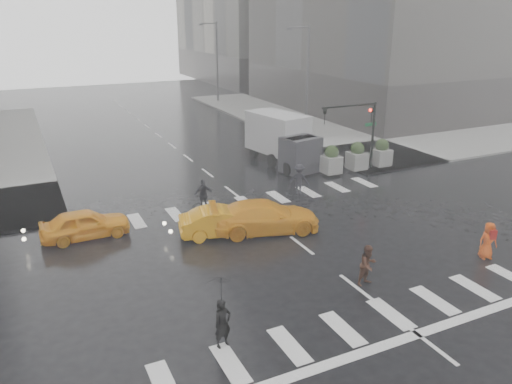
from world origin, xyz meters
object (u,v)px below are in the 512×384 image
pedestrian_brown (368,265)px  taxi_mid (224,222)px  traffic_signal_pole (361,123)px  taxi_front (85,224)px  pedestrian_orange (488,240)px  box_truck (283,139)px

pedestrian_brown → taxi_mid: bearing=105.8°
traffic_signal_pole → taxi_front: (-17.54, -2.97, -2.54)m
pedestrian_orange → box_truck: box_truck is taller
taxi_mid → box_truck: (8.13, 9.16, 1.12)m
pedestrian_brown → taxi_front: 12.79m
pedestrian_orange → taxi_mid: 11.46m
taxi_front → box_truck: bearing=-65.0°
box_truck → traffic_signal_pole: bearing=-56.4°
traffic_signal_pole → pedestrian_orange: (-2.61, -12.42, -2.41)m
traffic_signal_pole → taxi_mid: size_ratio=1.10×
pedestrian_brown → pedestrian_orange: pedestrian_brown is taller
taxi_mid → traffic_signal_pole: bearing=-53.2°
traffic_signal_pole → pedestrian_brown: 14.91m
taxi_front → pedestrian_orange: bearing=-122.9°
taxi_mid → box_truck: box_truck is taller
taxi_front → taxi_mid: taxi_front is taller
traffic_signal_pole → pedestrian_brown: (-8.50, -12.01, -2.41)m
box_truck → taxi_front: bearing=-164.9°
box_truck → taxi_mid: bearing=-142.0°
taxi_mid → box_truck: size_ratio=0.65×
taxi_front → box_truck: 15.51m
pedestrian_brown → pedestrian_orange: 5.90m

